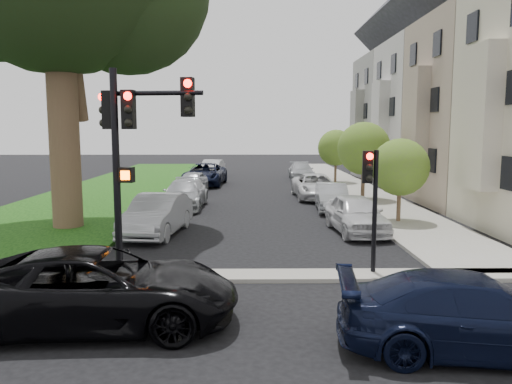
{
  "coord_description": "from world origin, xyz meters",
  "views": [
    {
      "loc": [
        -0.18,
        -11.24,
        4.04
      ],
      "look_at": [
        0.0,
        5.0,
        2.0
      ],
      "focal_mm": 35.0,
      "sensor_mm": 36.0,
      "label": 1
    }
  ],
  "objects_px": {
    "car_parked_2": "(316,186)",
    "traffic_signal_main": "(132,135)",
    "car_parked_4": "(301,171)",
    "small_tree_a": "(400,167)",
    "car_parked_0": "(356,214)",
    "car_cross_far": "(476,315)",
    "small_tree_b": "(364,149)",
    "car_parked_7": "(192,183)",
    "car_parked_8": "(205,174)",
    "car_parked_5": "(157,215)",
    "car_parked_6": "(185,194)",
    "car_parked_9": "(212,168)",
    "car_cross_near": "(97,288)",
    "car_parked_1": "(332,197)",
    "small_tree_c": "(336,148)",
    "traffic_signal_secondary": "(371,189)"
  },
  "relations": [
    {
      "from": "car_parked_2",
      "to": "traffic_signal_main",
      "type": "bearing_deg",
      "value": -115.6
    },
    {
      "from": "traffic_signal_main",
      "to": "car_parked_2",
      "type": "distance_m",
      "value": 17.41
    },
    {
      "from": "car_parked_4",
      "to": "traffic_signal_main",
      "type": "bearing_deg",
      "value": -104.05
    },
    {
      "from": "small_tree_a",
      "to": "car_parked_0",
      "type": "distance_m",
      "value": 3.39
    },
    {
      "from": "small_tree_a",
      "to": "car_cross_far",
      "type": "xyz_separation_m",
      "value": [
        -2.31,
        -12.54,
        -1.72
      ]
    },
    {
      "from": "small_tree_b",
      "to": "car_parked_0",
      "type": "relative_size",
      "value": 1.01
    },
    {
      "from": "car_parked_2",
      "to": "car_parked_4",
      "type": "distance_m",
      "value": 11.49
    },
    {
      "from": "car_parked_7",
      "to": "car_parked_8",
      "type": "distance_m",
      "value": 4.73
    },
    {
      "from": "car_parked_5",
      "to": "car_parked_6",
      "type": "height_order",
      "value": "car_parked_5"
    },
    {
      "from": "car_parked_4",
      "to": "car_parked_9",
      "type": "relative_size",
      "value": 1.08
    },
    {
      "from": "car_parked_2",
      "to": "small_tree_a",
      "type": "bearing_deg",
      "value": -73.69
    },
    {
      "from": "traffic_signal_main",
      "to": "car_cross_far",
      "type": "distance_m",
      "value": 9.3
    },
    {
      "from": "small_tree_a",
      "to": "car_parked_7",
      "type": "distance_m",
      "value": 14.53
    },
    {
      "from": "car_parked_6",
      "to": "traffic_signal_main",
      "type": "bearing_deg",
      "value": -87.04
    },
    {
      "from": "car_cross_near",
      "to": "car_parked_4",
      "type": "distance_m",
      "value": 31.5
    },
    {
      "from": "small_tree_a",
      "to": "car_parked_2",
      "type": "distance_m",
      "value": 8.53
    },
    {
      "from": "car_cross_far",
      "to": "car_parked_2",
      "type": "xyz_separation_m",
      "value": [
        -0.24,
        20.5,
        0.0
      ]
    },
    {
      "from": "car_parked_1",
      "to": "car_parked_5",
      "type": "distance_m",
      "value": 9.55
    },
    {
      "from": "small_tree_c",
      "to": "car_parked_2",
      "type": "distance_m",
      "value": 8.77
    },
    {
      "from": "car_cross_near",
      "to": "car_parked_4",
      "type": "relative_size",
      "value": 1.23
    },
    {
      "from": "car_parked_1",
      "to": "car_parked_5",
      "type": "bearing_deg",
      "value": -139.6
    },
    {
      "from": "car_parked_2",
      "to": "car_parked_0",
      "type": "bearing_deg",
      "value": -89.64
    },
    {
      "from": "traffic_signal_secondary",
      "to": "car_parked_9",
      "type": "bearing_deg",
      "value": 102.61
    },
    {
      "from": "car_parked_2",
      "to": "car_parked_7",
      "type": "relative_size",
      "value": 1.27
    },
    {
      "from": "small_tree_a",
      "to": "traffic_signal_main",
      "type": "relative_size",
      "value": 0.65
    },
    {
      "from": "car_cross_far",
      "to": "small_tree_c",
      "type": "bearing_deg",
      "value": 1.88
    },
    {
      "from": "car_parked_0",
      "to": "car_parked_4",
      "type": "distance_m",
      "value": 21.36
    },
    {
      "from": "small_tree_b",
      "to": "car_parked_6",
      "type": "relative_size",
      "value": 0.89
    },
    {
      "from": "car_parked_5",
      "to": "car_parked_8",
      "type": "bearing_deg",
      "value": 96.25
    },
    {
      "from": "car_cross_far",
      "to": "car_parked_6",
      "type": "relative_size",
      "value": 0.99
    },
    {
      "from": "car_parked_8",
      "to": "car_parked_0",
      "type": "bearing_deg",
      "value": -61.99
    },
    {
      "from": "small_tree_a",
      "to": "car_parked_5",
      "type": "relative_size",
      "value": 0.78
    },
    {
      "from": "car_cross_near",
      "to": "car_parked_7",
      "type": "bearing_deg",
      "value": -1.87
    },
    {
      "from": "car_parked_8",
      "to": "small_tree_c",
      "type": "bearing_deg",
      "value": 10.63
    },
    {
      "from": "car_parked_0",
      "to": "car_parked_8",
      "type": "xyz_separation_m",
      "value": [
        -7.46,
        16.94,
        0.05
      ]
    },
    {
      "from": "small_tree_b",
      "to": "car_parked_9",
      "type": "relative_size",
      "value": 1.02
    },
    {
      "from": "car_parked_0",
      "to": "car_parked_4",
      "type": "height_order",
      "value": "car_parked_0"
    },
    {
      "from": "small_tree_a",
      "to": "car_parked_0",
      "type": "bearing_deg",
      "value": -139.58
    },
    {
      "from": "car_parked_0",
      "to": "car_parked_1",
      "type": "distance_m",
      "value": 5.41
    },
    {
      "from": "small_tree_c",
      "to": "car_cross_far",
      "type": "height_order",
      "value": "small_tree_c"
    },
    {
      "from": "small_tree_b",
      "to": "small_tree_a",
      "type": "bearing_deg",
      "value": -90.0
    },
    {
      "from": "car_cross_far",
      "to": "car_parked_8",
      "type": "bearing_deg",
      "value": 21.48
    },
    {
      "from": "car_parked_1",
      "to": "car_parked_4",
      "type": "relative_size",
      "value": 0.88
    },
    {
      "from": "car_parked_1",
      "to": "car_parked_7",
      "type": "xyz_separation_m",
      "value": [
        -7.76,
        6.81,
        0.01
      ]
    },
    {
      "from": "car_parked_5",
      "to": "car_parked_6",
      "type": "distance_m",
      "value": 6.6
    },
    {
      "from": "car_parked_0",
      "to": "car_parked_8",
      "type": "relative_size",
      "value": 0.77
    },
    {
      "from": "car_parked_5",
      "to": "car_parked_6",
      "type": "xyz_separation_m",
      "value": [
        0.19,
        6.6,
        -0.05
      ]
    },
    {
      "from": "car_cross_far",
      "to": "car_parked_2",
      "type": "distance_m",
      "value": 20.5
    },
    {
      "from": "car_parked_4",
      "to": "car_parked_8",
      "type": "height_order",
      "value": "car_parked_8"
    },
    {
      "from": "small_tree_a",
      "to": "car_parked_1",
      "type": "xyz_separation_m",
      "value": [
        -2.32,
        3.51,
        -1.76
      ]
    }
  ]
}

